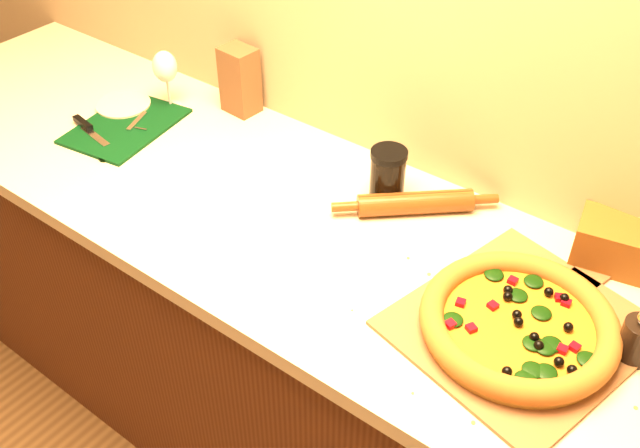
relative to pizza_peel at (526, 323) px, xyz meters
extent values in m
cube|color=#441E0E|center=(-0.46, 0.00, -0.47)|extent=(2.80, 0.65, 0.86)
cube|color=beige|center=(-0.46, 0.00, -0.02)|extent=(2.84, 0.68, 0.04)
cube|color=brown|center=(0.00, -0.02, 0.00)|extent=(0.48, 0.52, 0.01)
cube|color=brown|center=(0.06, 0.26, 0.00)|extent=(0.10, 0.19, 0.01)
cylinder|color=#B1772C|center=(0.00, -0.04, 0.01)|extent=(0.35, 0.35, 0.02)
cylinder|color=gold|center=(0.00, -0.04, 0.03)|extent=(0.29, 0.29, 0.01)
torus|color=#91501A|center=(0.00, -0.04, 0.03)|extent=(0.37, 0.37, 0.05)
ellipsoid|color=black|center=(0.05, 0.00, 0.03)|extent=(0.04, 0.04, 0.01)
sphere|color=black|center=(-0.05, -0.06, 0.04)|extent=(0.02, 0.02, 0.02)
cube|color=maroon|center=(0.02, -0.09, 0.04)|extent=(0.02, 0.02, 0.01)
cube|color=black|center=(-1.16, 0.01, 0.00)|extent=(0.26, 0.33, 0.01)
cube|color=silver|center=(-1.15, 0.04, 0.01)|extent=(0.05, 0.09, 0.01)
cylinder|color=silver|center=(-1.11, 0.02, 0.01)|extent=(0.03, 0.02, 0.01)
cube|color=silver|center=(-1.18, -0.07, 0.01)|extent=(0.12, 0.04, 0.00)
cube|color=black|center=(-1.25, -0.06, 0.01)|extent=(0.08, 0.03, 0.01)
cylinder|color=black|center=(-1.09, -0.12, 0.00)|extent=(0.04, 0.04, 0.01)
cylinder|color=black|center=(0.19, 0.04, 0.04)|extent=(0.06, 0.06, 0.09)
cylinder|color=#50240D|center=(-0.35, 0.17, 0.02)|extent=(0.23, 0.22, 0.05)
cylinder|color=#50240D|center=(-0.23, 0.28, 0.02)|extent=(0.06, 0.06, 0.02)
cylinder|color=#50240D|center=(-0.47, 0.06, 0.02)|extent=(0.06, 0.06, 0.02)
cylinder|color=silver|center=(-1.15, 0.16, 0.00)|extent=(0.06, 0.06, 0.00)
cylinder|color=silver|center=(-1.15, 0.16, 0.04)|extent=(0.01, 0.01, 0.07)
ellipsoid|color=silver|center=(-1.15, 0.16, 0.12)|extent=(0.07, 0.07, 0.09)
cube|color=brown|center=(-0.97, 0.27, 0.09)|extent=(0.10, 0.08, 0.19)
cylinder|color=black|center=(-0.43, 0.17, 0.06)|extent=(0.08, 0.08, 0.12)
cylinder|color=black|center=(-0.43, 0.17, 0.12)|extent=(0.08, 0.08, 0.02)
cylinder|color=beige|center=(-1.25, 0.08, 0.00)|extent=(0.15, 0.15, 0.01)
camera|label=1|loc=(0.25, -0.98, 1.02)|focal=40.00mm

